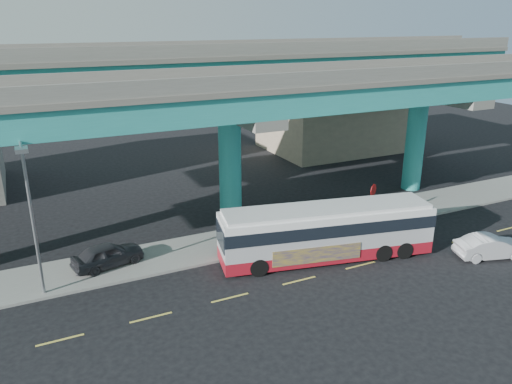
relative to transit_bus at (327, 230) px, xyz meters
name	(u,v)px	position (x,y,z in m)	size (l,w,h in m)	color
ground	(296,278)	(-2.75, -1.39, -1.74)	(120.00, 120.00, 0.00)	black
sidewalk	(253,238)	(-2.75, 4.11, -1.66)	(70.00, 4.00, 0.15)	gray
lane_markings	(299,281)	(-2.75, -1.69, -1.73)	(58.00, 0.12, 0.01)	#D8C64C
viaduct	(228,86)	(-2.75, 7.72, 7.40)	(52.00, 12.40, 11.70)	teal
building_beige	(336,116)	(15.25, 21.59, 1.77)	(14.00, 10.23, 7.00)	tan
transit_bus	(327,230)	(0.00, 0.00, 0.00)	(12.61, 5.09, 3.17)	maroon
sedan	(491,247)	(8.67, -4.12, -1.06)	(4.35, 2.58, 1.35)	silver
parked_car	(108,255)	(-11.61, 4.18, -0.92)	(4.18, 2.42, 1.34)	#2F2F34
street_lamp	(29,197)	(-15.08, 2.04, 3.70)	(0.50, 2.64, 8.19)	gray
stop_sign	(373,195)	(5.45, 2.79, 0.43)	(0.76, 0.39, 2.77)	gray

